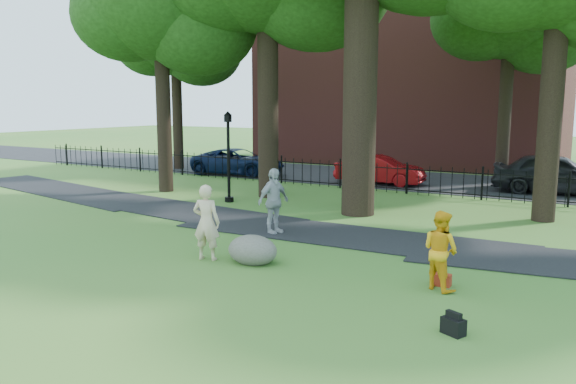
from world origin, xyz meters
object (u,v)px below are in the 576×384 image
Objects in this scene: lamppost at (229,158)px; red_sedan at (380,170)px; man at (441,250)px; boulder at (253,248)px; woman at (206,222)px.

red_sedan is (3.19, 7.27, -1.01)m from lamppost.
lamppost is at bearing -4.95° from man.
lamppost reaches higher than boulder.
woman reaches higher than man.
red_sedan is (-2.16, 13.61, 0.30)m from boulder.
boulder is at bearing 31.48° from man.
man is 1.31× the size of boulder.
lamppost is at bearing 130.09° from boulder.
red_sedan reaches higher than boulder.
man is 0.40× the size of red_sedan.
lamppost is at bearing -72.21° from woman.
man is 14.76m from red_sedan.
man is at bearing -33.77° from lamppost.
woman is 0.53× the size of lamppost.
lamppost reaches higher than man.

